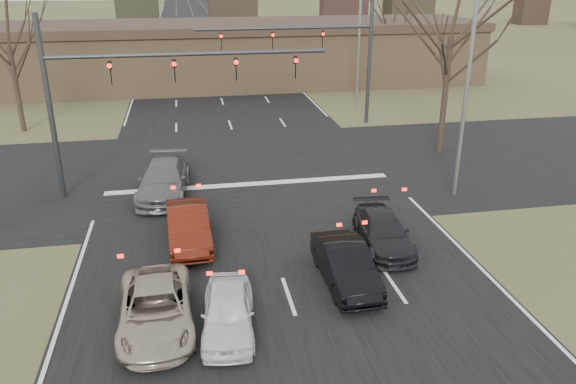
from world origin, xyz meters
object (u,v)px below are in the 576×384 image
at_px(building, 238,53).
at_px(car_black_hatch, 346,265).
at_px(car_charcoal_sedan, 383,232).
at_px(streetlight_right_near, 465,72).
at_px(mast_arm_near, 127,82).
at_px(car_silver_suv, 156,308).
at_px(mast_arm_far, 327,47).
at_px(car_white_sedan, 228,311).
at_px(streetlight_right_far, 357,30).
at_px(car_grey_ahead, 164,180).
at_px(car_red_ahead, 188,226).

relative_size(building, car_black_hatch, 10.42).
height_order(building, car_charcoal_sedan, building).
bearing_deg(streetlight_right_near, mast_arm_near, 167.95).
bearing_deg(car_silver_suv, car_charcoal_sedan, 22.39).
height_order(mast_arm_near, mast_arm_far, same).
bearing_deg(mast_arm_near, car_white_sedan, -74.21).
relative_size(mast_arm_far, streetlight_right_far, 1.11).
distance_m(streetlight_right_near, car_black_hatch, 10.64).
bearing_deg(mast_arm_near, car_silver_suv, -83.70).
distance_m(mast_arm_far, streetlight_right_near, 13.28).
distance_m(car_white_sedan, car_black_hatch, 4.41).
bearing_deg(car_charcoal_sedan, mast_arm_near, 146.76).
bearing_deg(car_grey_ahead, car_black_hatch, -50.50).
xyz_separation_m(mast_arm_near, car_red_ahead, (2.23, -5.68, -4.37)).
relative_size(building, streetlight_right_far, 4.24).
bearing_deg(mast_arm_far, car_charcoal_sedan, -97.01).
xyz_separation_m(mast_arm_far, car_grey_ahead, (-10.18, -10.62, -4.27)).
xyz_separation_m(mast_arm_far, car_red_ahead, (-9.18, -15.68, -4.31)).
bearing_deg(streetlight_right_far, streetlight_right_near, -91.68).
bearing_deg(car_black_hatch, car_white_sedan, -155.82).
bearing_deg(streetlight_right_far, car_black_hatch, -107.34).
xyz_separation_m(car_white_sedan, car_grey_ahead, (-1.99, 10.78, 0.13)).
bearing_deg(car_silver_suv, car_white_sedan, -16.04).
height_order(streetlight_right_near, car_white_sedan, streetlight_right_near).
xyz_separation_m(building, mast_arm_near, (-7.23, -25.00, 2.41)).
xyz_separation_m(streetlight_right_near, car_silver_suv, (-12.85, -7.88, -4.96)).
bearing_deg(car_silver_suv, streetlight_right_near, 29.78).
height_order(car_silver_suv, car_white_sedan, car_silver_suv).
relative_size(mast_arm_far, car_white_sedan, 3.06).
relative_size(mast_arm_far, car_silver_suv, 2.47).
height_order(streetlight_right_near, car_red_ahead, streetlight_right_near).
relative_size(mast_arm_near, car_black_hatch, 2.98).
distance_m(mast_arm_far, streetlight_right_far, 5.12).
bearing_deg(streetlight_right_far, mast_arm_far, -128.11).
bearing_deg(mast_arm_far, mast_arm_near, -138.78).
relative_size(mast_arm_near, car_white_sedan, 3.34).
distance_m(streetlight_right_near, car_red_ahead, 13.07).
distance_m(mast_arm_far, car_charcoal_sedan, 17.94).
bearing_deg(car_red_ahead, streetlight_right_near, 10.46).
relative_size(mast_arm_far, car_charcoal_sedan, 2.67).
height_order(car_white_sedan, car_charcoal_sedan, car_white_sedan).
xyz_separation_m(streetlight_right_near, streetlight_right_far, (0.50, 17.00, 0.00)).
height_order(mast_arm_far, car_white_sedan, mast_arm_far).
distance_m(building, streetlight_right_near, 28.97).
relative_size(mast_arm_near, car_charcoal_sedan, 2.91).
distance_m(building, car_charcoal_sedan, 32.39).
bearing_deg(streetlight_right_near, car_silver_suv, -148.48).
relative_size(streetlight_right_far, car_white_sedan, 2.76).
xyz_separation_m(streetlight_right_near, car_charcoal_sedan, (-4.76, -4.26, -4.98)).
height_order(mast_arm_near, car_silver_suv, mast_arm_near).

